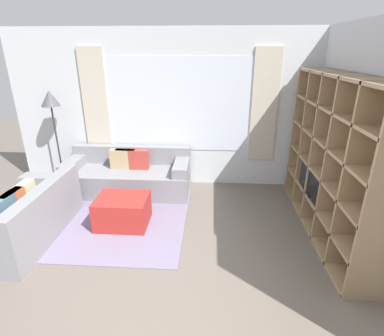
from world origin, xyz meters
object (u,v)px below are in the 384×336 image
at_px(couch_main, 129,175).
at_px(ottoman, 123,211).
at_px(couch_side, 26,217).
at_px(floor_lamp, 51,106).
at_px(shelving_unit, 335,160).

distance_m(couch_main, ottoman, 1.12).
distance_m(couch_side, floor_lamp, 2.04).
height_order(couch_main, floor_lamp, floor_lamp).
bearing_deg(shelving_unit, ottoman, -178.20).
relative_size(couch_main, floor_lamp, 1.23).
relative_size(ottoman, floor_lamp, 0.41).
xyz_separation_m(ottoman, floor_lamp, (-1.48, 1.26, 1.25)).
distance_m(shelving_unit, floor_lamp, 4.49).
bearing_deg(floor_lamp, shelving_unit, -15.17).
distance_m(shelving_unit, ottoman, 2.94).
bearing_deg(couch_main, floor_lamp, 172.82).
bearing_deg(couch_main, shelving_unit, -18.41).
distance_m(couch_side, ottoman, 1.24).
height_order(ottoman, floor_lamp, floor_lamp).
bearing_deg(floor_lamp, couch_main, -7.18).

